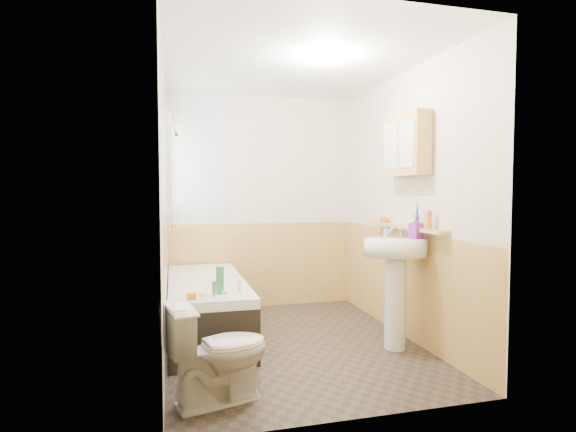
# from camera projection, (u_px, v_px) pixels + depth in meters

# --- Properties ---
(floor) EXTENTS (2.80, 2.80, 0.00)m
(floor) POSITION_uv_depth(u_px,v_px,m) (292.00, 344.00, 4.06)
(floor) COLOR #2E2620
(floor) RESTS_ON ground
(ceiling) EXTENTS (2.80, 2.80, 0.00)m
(ceiling) POSITION_uv_depth(u_px,v_px,m) (292.00, 63.00, 3.92)
(ceiling) COLOR white
(ceiling) RESTS_ON ground
(wall_back) EXTENTS (2.20, 0.02, 2.50)m
(wall_back) POSITION_uv_depth(u_px,v_px,m) (261.00, 202.00, 5.35)
(wall_back) COLOR beige
(wall_back) RESTS_ON ground
(wall_front) EXTENTS (2.20, 0.02, 2.50)m
(wall_front) POSITION_uv_depth(u_px,v_px,m) (355.00, 213.00, 2.63)
(wall_front) COLOR beige
(wall_front) RESTS_ON ground
(wall_left) EXTENTS (0.02, 2.80, 2.50)m
(wall_left) POSITION_uv_depth(u_px,v_px,m) (163.00, 207.00, 3.71)
(wall_left) COLOR beige
(wall_left) RESTS_ON ground
(wall_right) EXTENTS (0.02, 2.80, 2.50)m
(wall_right) POSITION_uv_depth(u_px,v_px,m) (405.00, 205.00, 4.27)
(wall_right) COLOR beige
(wall_right) RESTS_ON ground
(wainscot_right) EXTENTS (0.01, 2.80, 1.00)m
(wainscot_right) POSITION_uv_depth(u_px,v_px,m) (402.00, 283.00, 4.30)
(wainscot_right) COLOR #DCAE5A
(wainscot_right) RESTS_ON wall_right
(wainscot_front) EXTENTS (2.20, 0.01, 1.00)m
(wainscot_front) POSITION_uv_depth(u_px,v_px,m) (352.00, 337.00, 2.69)
(wainscot_front) COLOR #DCAE5A
(wainscot_front) RESTS_ON wall_front
(wainscot_back) EXTENTS (2.20, 0.01, 1.00)m
(wainscot_back) POSITION_uv_depth(u_px,v_px,m) (262.00, 265.00, 5.37)
(wainscot_back) COLOR #DCAE5A
(wainscot_back) RESTS_ON wall_back
(tile_cladding_left) EXTENTS (0.01, 2.80, 2.50)m
(tile_cladding_left) POSITION_uv_depth(u_px,v_px,m) (166.00, 207.00, 3.72)
(tile_cladding_left) COLOR white
(tile_cladding_left) RESTS_ON wall_left
(tile_return_back) EXTENTS (0.75, 0.01, 1.50)m
(tile_return_back) POSITION_uv_depth(u_px,v_px,m) (199.00, 159.00, 5.12)
(tile_return_back) COLOR white
(tile_return_back) RESTS_ON wall_back
(window) EXTENTS (0.03, 0.79, 0.99)m
(window) POSITION_uv_depth(u_px,v_px,m) (169.00, 165.00, 4.62)
(window) COLOR white
(window) RESTS_ON wall_left
(bathtub) EXTENTS (0.70, 1.82, 0.68)m
(bathtub) POSITION_uv_depth(u_px,v_px,m) (206.00, 306.00, 4.29)
(bathtub) COLOR black
(bathtub) RESTS_ON floor
(shower_riser) EXTENTS (0.10, 0.07, 1.10)m
(shower_riser) POSITION_uv_depth(u_px,v_px,m) (171.00, 163.00, 4.05)
(shower_riser) COLOR silver
(shower_riser) RESTS_ON wall_left
(toilet) EXTENTS (0.75, 0.54, 0.66)m
(toilet) POSITION_uv_depth(u_px,v_px,m) (218.00, 352.00, 2.92)
(toilet) COLOR white
(toilet) RESTS_ON floor
(sink) EXTENTS (0.57, 0.46, 1.09)m
(sink) POSITION_uv_depth(u_px,v_px,m) (396.00, 270.00, 3.90)
(sink) COLOR white
(sink) RESTS_ON floor
(pine_shelf) EXTENTS (0.10, 1.25, 0.03)m
(pine_shelf) POSITION_uv_depth(u_px,v_px,m) (404.00, 227.00, 4.14)
(pine_shelf) COLOR #DCAE5A
(pine_shelf) RESTS_ON wall_right
(medicine_cabinet) EXTENTS (0.16, 0.61, 0.55)m
(medicine_cabinet) POSITION_uv_depth(u_px,v_px,m) (406.00, 145.00, 4.04)
(medicine_cabinet) COLOR #DCAE5A
(medicine_cabinet) RESTS_ON wall_right
(foam_can) EXTENTS (0.06, 0.06, 0.15)m
(foam_can) POSITION_uv_depth(u_px,v_px,m) (429.00, 220.00, 3.74)
(foam_can) COLOR orange
(foam_can) RESTS_ON pine_shelf
(green_bottle) EXTENTS (0.05, 0.05, 0.24)m
(green_bottle) POSITION_uv_depth(u_px,v_px,m) (417.00, 214.00, 3.92)
(green_bottle) COLOR #19339E
(green_bottle) RESTS_ON pine_shelf
(black_jar) EXTENTS (0.10, 0.10, 0.05)m
(black_jar) POSITION_uv_depth(u_px,v_px,m) (384.00, 220.00, 4.54)
(black_jar) COLOR orange
(black_jar) RESTS_ON pine_shelf
(soap_bottle) EXTENTS (0.14, 0.22, 0.09)m
(soap_bottle) POSITION_uv_depth(u_px,v_px,m) (416.00, 233.00, 3.85)
(soap_bottle) COLOR purple
(soap_bottle) RESTS_ON sink
(clear_bottle) EXTENTS (0.03, 0.03, 0.09)m
(clear_bottle) POSITION_uv_depth(u_px,v_px,m) (386.00, 234.00, 3.81)
(clear_bottle) COLOR silver
(clear_bottle) RESTS_ON sink
(blue_gel) EXTENTS (0.07, 0.05, 0.23)m
(blue_gel) POSITION_uv_depth(u_px,v_px,m) (220.00, 280.00, 3.65)
(blue_gel) COLOR #388447
(blue_gel) RESTS_ON bathtub
(cream_jar) EXTENTS (0.09, 0.09, 0.05)m
(cream_jar) POSITION_uv_depth(u_px,v_px,m) (192.00, 296.00, 3.48)
(cream_jar) COLOR orange
(cream_jar) RESTS_ON bathtub
(orange_bottle) EXTENTS (0.04, 0.04, 0.09)m
(orange_bottle) POSITION_uv_depth(u_px,v_px,m) (239.00, 286.00, 3.76)
(orange_bottle) COLOR silver
(orange_bottle) RESTS_ON bathtub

